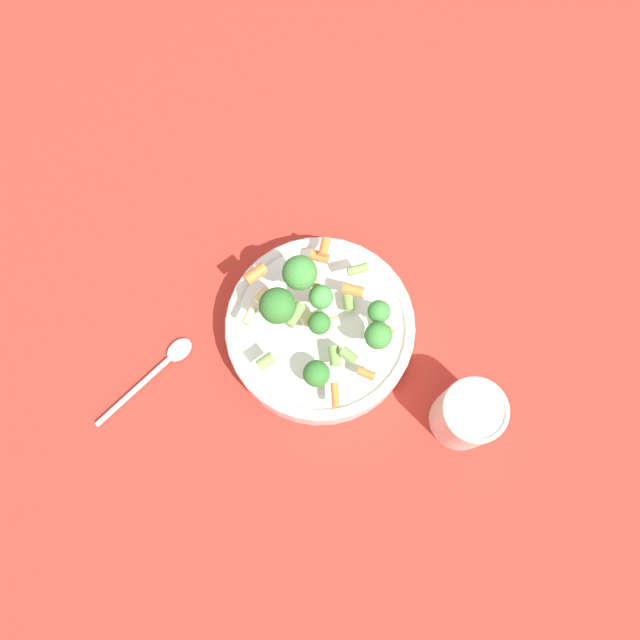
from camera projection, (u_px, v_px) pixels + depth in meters
name	position (u px, v px, depth m)	size (l,w,h in m)	color
ground_plane	(320.00, 335.00, 0.82)	(3.00, 3.00, 0.00)	#B72D23
bowl	(320.00, 329.00, 0.79)	(0.24, 0.24, 0.05)	white
pasta_salad	(315.00, 311.00, 0.72)	(0.21, 0.19, 0.09)	#8CB766
cup	(467.00, 415.00, 0.74)	(0.08, 0.08, 0.09)	silver
spoon	(162.00, 366.00, 0.80)	(0.13, 0.12, 0.01)	silver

